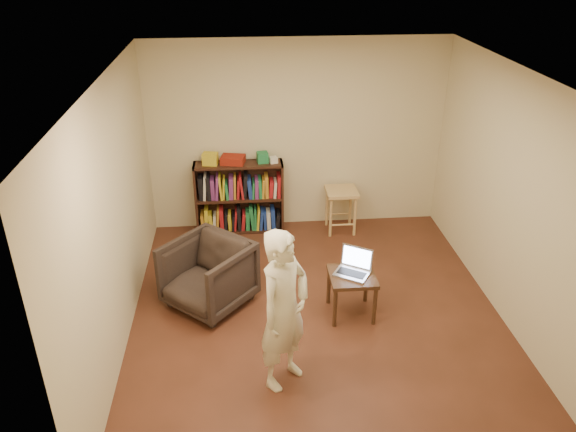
{
  "coord_description": "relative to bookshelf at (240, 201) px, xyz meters",
  "views": [
    {
      "loc": [
        -0.76,
        -4.94,
        3.76
      ],
      "look_at": [
        -0.29,
        0.35,
        1.07
      ],
      "focal_mm": 35.0,
      "sensor_mm": 36.0,
      "label": 1
    }
  ],
  "objects": [
    {
      "name": "floor",
      "position": [
        0.81,
        -2.09,
        -0.44
      ],
      "size": [
        4.5,
        4.5,
        0.0
      ],
      "primitive_type": "plane",
      "color": "#402114",
      "rests_on": "ground"
    },
    {
      "name": "ceiling",
      "position": [
        0.81,
        -2.09,
        2.16
      ],
      "size": [
        4.5,
        4.5,
        0.0
      ],
      "primitive_type": "plane",
      "color": "silver",
      "rests_on": "wall_back"
    },
    {
      "name": "wall_back",
      "position": [
        0.81,
        0.16,
        0.86
      ],
      "size": [
        4.0,
        0.0,
        4.0
      ],
      "primitive_type": "plane",
      "rotation": [
        1.57,
        0.0,
        0.0
      ],
      "color": "beige",
      "rests_on": "floor"
    },
    {
      "name": "wall_left",
      "position": [
        -1.19,
        -2.09,
        0.86
      ],
      "size": [
        0.0,
        4.5,
        4.5
      ],
      "primitive_type": "plane",
      "rotation": [
        1.57,
        0.0,
        1.57
      ],
      "color": "beige",
      "rests_on": "floor"
    },
    {
      "name": "wall_right",
      "position": [
        2.81,
        -2.09,
        0.86
      ],
      "size": [
        0.0,
        4.5,
        4.5
      ],
      "primitive_type": "plane",
      "rotation": [
        1.57,
        0.0,
        -1.57
      ],
      "color": "beige",
      "rests_on": "floor"
    },
    {
      "name": "bookshelf",
      "position": [
        0.0,
        0.0,
        0.0
      ],
      "size": [
        1.2,
        0.3,
        1.0
      ],
      "color": "black",
      "rests_on": "floor"
    },
    {
      "name": "box_yellow",
      "position": [
        -0.36,
        -0.02,
        0.64
      ],
      "size": [
        0.22,
        0.18,
        0.16
      ],
      "primitive_type": "cube",
      "rotation": [
        0.0,
        0.0,
        -0.19
      ],
      "color": "gold",
      "rests_on": "bookshelf"
    },
    {
      "name": "red_cloth",
      "position": [
        -0.06,
        0.0,
        0.61
      ],
      "size": [
        0.35,
        0.28,
        0.1
      ],
      "primitive_type": "cube",
      "rotation": [
        0.0,
        0.0,
        -0.22
      ],
      "color": "maroon",
      "rests_on": "bookshelf"
    },
    {
      "name": "box_green",
      "position": [
        0.33,
        0.0,
        0.63
      ],
      "size": [
        0.16,
        0.16,
        0.14
      ],
      "primitive_type": "cube",
      "rotation": [
        0.0,
        0.0,
        0.13
      ],
      "color": "#1F753F",
      "rests_on": "bookshelf"
    },
    {
      "name": "box_white",
      "position": [
        0.47,
        -0.03,
        0.6
      ],
      "size": [
        0.12,
        0.12,
        0.08
      ],
      "primitive_type": "cube",
      "rotation": [
        0.0,
        0.0,
        0.22
      ],
      "color": "beige",
      "rests_on": "bookshelf"
    },
    {
      "name": "stool",
      "position": [
        1.4,
        -0.15,
        0.06
      ],
      "size": [
        0.43,
        0.43,
        0.62
      ],
      "color": "tan",
      "rests_on": "floor"
    },
    {
      "name": "armchair",
      "position": [
        -0.37,
        -1.75,
        -0.06
      ],
      "size": [
        1.17,
        1.17,
        0.76
      ],
      "primitive_type": "imported",
      "rotation": [
        0.0,
        0.0,
        -0.72
      ],
      "color": "#322821",
      "rests_on": "floor"
    },
    {
      "name": "side_table",
      "position": [
        1.18,
        -2.07,
        -0.02
      ],
      "size": [
        0.49,
        0.49,
        0.5
      ],
      "color": "black",
      "rests_on": "floor"
    },
    {
      "name": "laptop",
      "position": [
        1.2,
        -2.02,
        0.12
      ],
      "size": [
        0.45,
        0.43,
        0.26
      ],
      "rotation": [
        0.0,
        0.0,
        -0.56
      ],
      "color": "#B1B1B6",
      "rests_on": "side_table"
    },
    {
      "name": "person",
      "position": [
        0.37,
        -3.02,
        0.34
      ],
      "size": [
        0.67,
        0.67,
        1.57
      ],
      "primitive_type": "imported",
      "rotation": [
        0.0,
        0.0,
        0.8
      ],
      "color": "beige",
      "rests_on": "floor"
    }
  ]
}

